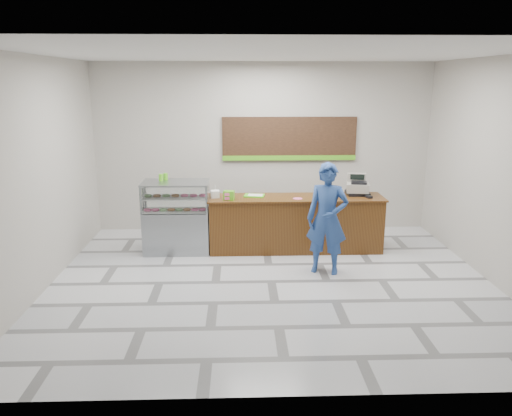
{
  "coord_description": "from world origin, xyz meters",
  "views": [
    {
      "loc": [
        -0.5,
        -7.43,
        3.12
      ],
      "look_at": [
        -0.22,
        0.9,
        0.99
      ],
      "focal_mm": 35.0,
      "sensor_mm": 36.0,
      "label": 1
    }
  ],
  "objects_px": {
    "sales_counter": "(296,223)",
    "display_case": "(177,216)",
    "customer": "(327,219)",
    "cash_register": "(358,187)",
    "serving_tray": "(254,196)"
  },
  "relations": [
    {
      "from": "sales_counter",
      "to": "cash_register",
      "type": "distance_m",
      "value": 1.36
    },
    {
      "from": "display_case",
      "to": "cash_register",
      "type": "height_order",
      "value": "cash_register"
    },
    {
      "from": "sales_counter",
      "to": "cash_register",
      "type": "bearing_deg",
      "value": 8.27
    },
    {
      "from": "sales_counter",
      "to": "display_case",
      "type": "height_order",
      "value": "display_case"
    },
    {
      "from": "cash_register",
      "to": "serving_tray",
      "type": "height_order",
      "value": "cash_register"
    },
    {
      "from": "display_case",
      "to": "customer",
      "type": "height_order",
      "value": "customer"
    },
    {
      "from": "cash_register",
      "to": "customer",
      "type": "height_order",
      "value": "customer"
    },
    {
      "from": "sales_counter",
      "to": "cash_register",
      "type": "height_order",
      "value": "cash_register"
    },
    {
      "from": "sales_counter",
      "to": "display_case",
      "type": "xyz_separation_m",
      "value": [
        -2.22,
        -0.0,
        0.16
      ]
    },
    {
      "from": "display_case",
      "to": "customer",
      "type": "xyz_separation_m",
      "value": [
        2.61,
        -1.15,
        0.25
      ]
    },
    {
      "from": "display_case",
      "to": "cash_register",
      "type": "distance_m",
      "value": 3.44
    },
    {
      "from": "sales_counter",
      "to": "customer",
      "type": "relative_size",
      "value": 1.76
    },
    {
      "from": "display_case",
      "to": "customer",
      "type": "relative_size",
      "value": 0.72
    },
    {
      "from": "cash_register",
      "to": "serving_tray",
      "type": "relative_size",
      "value": 1.21
    },
    {
      "from": "serving_tray",
      "to": "cash_register",
      "type": "bearing_deg",
      "value": 12.1
    }
  ]
}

